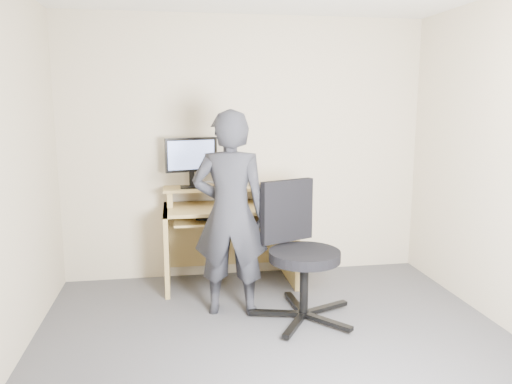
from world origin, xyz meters
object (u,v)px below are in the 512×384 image
object	(u,v)px
person	(230,214)
desk	(229,226)
monitor	(191,158)
office_chair	(298,246)

from	to	relation	value
person	desk	bearing A→B (deg)	-83.72
desk	monitor	bearing A→B (deg)	171.39
desk	monitor	distance (m)	0.72
person	office_chair	bearing A→B (deg)	174.29
monitor	desk	bearing A→B (deg)	-24.46
monitor	office_chair	world-z (taller)	monitor
desk	person	world-z (taller)	person
monitor	person	xyz separation A→B (m)	(0.27, -0.77, -0.37)
office_chair	person	distance (m)	0.60
desk	office_chair	xyz separation A→B (m)	(0.46, -0.88, 0.03)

